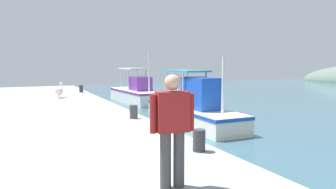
{
  "coord_description": "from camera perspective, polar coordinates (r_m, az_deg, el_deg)",
  "views": [
    {
      "loc": [
        8.31,
        -3.56,
        2.55
      ],
      "look_at": [
        -2.09,
        1.41,
        1.4
      ],
      "focal_mm": 31.6,
      "sensor_mm": 36.0,
      "label": 1
    }
  ],
  "objects": [
    {
      "name": "fishing_boat_second",
      "position": [
        12.87,
        4.81,
        -2.8
      ],
      "size": [
        6.33,
        1.75,
        2.89
      ],
      "color": "silver",
      "rests_on": "ground"
    },
    {
      "name": "mooring_bollard_nearest",
      "position": [
        19.76,
        -16.42,
        1.07
      ],
      "size": [
        0.24,
        0.24,
        0.46
      ],
      "primitive_type": "cylinder",
      "color": "#333338",
      "rests_on": "quay_pier"
    },
    {
      "name": "fishing_boat_nearest",
      "position": [
        20.42,
        -6.08,
        0.28
      ],
      "size": [
        5.85,
        2.17,
        3.45
      ],
      "color": "white",
      "rests_on": "ground"
    },
    {
      "name": "fisherman_standing",
      "position": [
        4.19,
        0.83,
        -6.01
      ],
      "size": [
        0.31,
        0.65,
        1.62
      ],
      "color": "#3F3F42",
      "rests_on": "quay_pier"
    },
    {
      "name": "mooring_bollard_third",
      "position": [
        6.12,
        6.0,
        -8.79
      ],
      "size": [
        0.26,
        0.26,
        0.45
      ],
      "primitive_type": "cylinder",
      "color": "#333338",
      "rests_on": "quay_pier"
    },
    {
      "name": "pelican",
      "position": [
        16.83,
        -20.27,
        0.75
      ],
      "size": [
        0.93,
        0.67,
        0.82
      ],
      "color": "tan",
      "rests_on": "quay_pier"
    },
    {
      "name": "mooring_bollard_second",
      "position": [
        9.76,
        -6.65,
        -3.33
      ],
      "size": [
        0.27,
        0.27,
        0.45
      ],
      "primitive_type": "cylinder",
      "color": "#333338",
      "rests_on": "quay_pier"
    }
  ]
}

